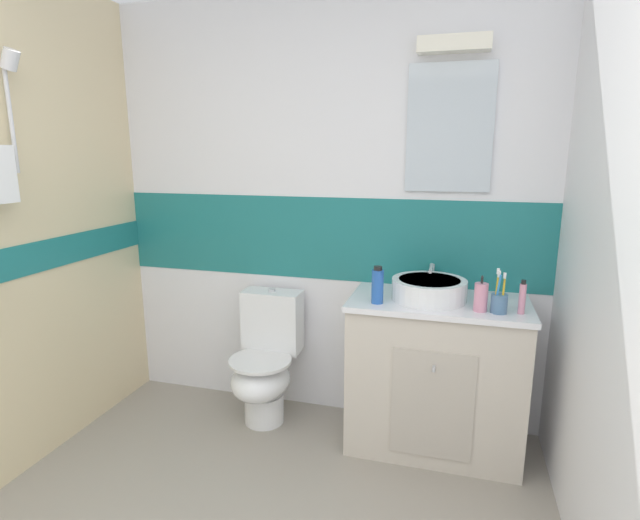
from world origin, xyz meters
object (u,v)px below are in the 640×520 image
at_px(toothbrush_cup, 499,302).
at_px(sink_basin, 429,289).
at_px(mouthwash_bottle, 378,286).
at_px(toothpaste_tube_upright, 522,298).
at_px(toilet, 265,363).
at_px(soap_dispenser, 481,297).

bearing_deg(toothbrush_cup, sink_basin, 157.94).
relative_size(mouthwash_bottle, toothpaste_tube_upright, 1.17).
height_order(toilet, mouthwash_bottle, mouthwash_bottle).
distance_m(toilet, toothbrush_cup, 1.40).
bearing_deg(toothbrush_cup, mouthwash_bottle, -179.71).
relative_size(soap_dispenser, toothpaste_tube_upright, 1.08).
height_order(sink_basin, toothbrush_cup, toothbrush_cup).
distance_m(sink_basin, soap_dispenser, 0.29).
height_order(sink_basin, soap_dispenser, soap_dispenser).
distance_m(sink_basin, toothbrush_cup, 0.37).
xyz_separation_m(toothbrush_cup, soap_dispenser, (-0.08, 0.01, 0.01)).
bearing_deg(toilet, toothbrush_cup, -6.80).
bearing_deg(soap_dispenser, toothbrush_cup, -4.28).
xyz_separation_m(toilet, mouthwash_bottle, (0.69, -0.16, 0.58)).
bearing_deg(toilet, sink_basin, -0.95).
height_order(sink_basin, toilet, sink_basin).
height_order(toilet, soap_dispenser, soap_dispenser).
relative_size(toothbrush_cup, mouthwash_bottle, 1.13).
xyz_separation_m(toothbrush_cup, toothpaste_tube_upright, (0.10, 0.02, 0.02)).
relative_size(soap_dispenser, mouthwash_bottle, 0.93).
height_order(mouthwash_bottle, toothpaste_tube_upright, mouthwash_bottle).
bearing_deg(mouthwash_bottle, toilet, 167.31).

